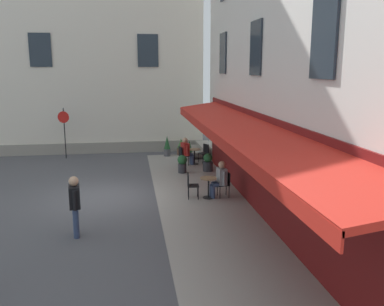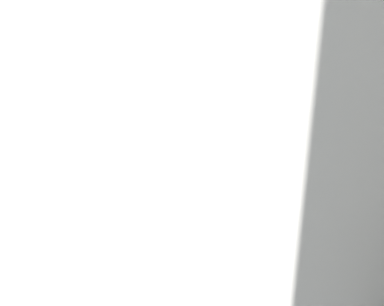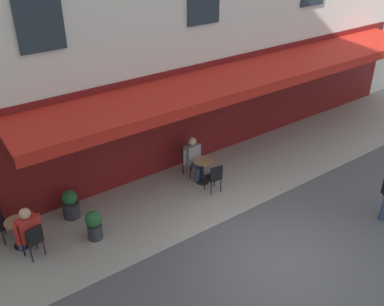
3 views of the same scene
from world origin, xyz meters
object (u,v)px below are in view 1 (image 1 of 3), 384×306
object	(u,v)px
cafe_chair_black_under_awning	(225,182)
walking_pedestrian_in_black	(75,202)
potted_plant_entrance_left	(182,163)
potted_plant_entrance_right	(208,163)
seated_companion_in_red	(187,150)
potted_plant_by_steps	(181,147)
cafe_chair_black_corner_right	(205,152)
potted_plant_mid_terrace	(167,146)
cafe_chair_black_by_window	(191,184)
no_parking_sign	(64,124)
cafe_chair_black_facing_street	(182,154)
seated_patron_in_grey	(220,178)
cafe_table_near_entrance	(194,154)
cafe_table_mid_terrace	(209,185)
potted_plant_under_sign	(189,150)

from	to	relation	value
cafe_chair_black_under_awning	walking_pedestrian_in_black	distance (m)	5.70
potted_plant_entrance_left	potted_plant_entrance_right	bearing A→B (deg)	-84.01
seated_companion_in_red	potted_plant_by_steps	xyz separation A→B (m)	(2.44, -0.04, -0.29)
potted_plant_entrance_left	cafe_chair_black_corner_right	bearing A→B (deg)	-35.52
potted_plant_mid_terrace	cafe_chair_black_by_window	bearing A→B (deg)	-178.58
no_parking_sign	potted_plant_mid_terrace	world-z (taller)	no_parking_sign
cafe_chair_black_under_awning	potted_plant_mid_terrace	xyz separation A→B (m)	(7.36, 1.44, -0.02)
cafe_chair_black_facing_street	cafe_chair_black_corner_right	size ratio (longest dim) A/B	1.00
cafe_chair_black_facing_street	seated_patron_in_grey	size ratio (longest dim) A/B	0.68
cafe_chair_black_facing_street	potted_plant_entrance_left	size ratio (longest dim) A/B	1.13
cafe_chair_black_under_awning	seated_companion_in_red	xyz separation A→B (m)	(5.18, 0.70, 0.17)
potted_plant_mid_terrace	potted_plant_entrance_left	size ratio (longest dim) A/B	1.35
cafe_chair_black_by_window	potted_plant_entrance_right	size ratio (longest dim) A/B	1.11
cafe_table_near_entrance	potted_plant_entrance_left	bearing A→B (deg)	153.24
cafe_table_mid_terrace	cafe_chair_black_under_awning	distance (m)	0.63
cafe_chair_black_corner_right	potted_plant_entrance_left	xyz separation A→B (m)	(-1.89, 1.35, -0.12)
cafe_table_mid_terrace	seated_companion_in_red	xyz separation A→B (m)	(5.23, 0.07, 0.22)
cafe_table_near_entrance	potted_plant_under_sign	world-z (taller)	potted_plant_under_sign
potted_plant_entrance_left	potted_plant_by_steps	bearing A→B (deg)	-6.36
cafe_chair_black_under_awning	potted_plant_entrance_right	world-z (taller)	cafe_chair_black_under_awning
potted_plant_under_sign	potted_plant_entrance_left	size ratio (longest dim) A/B	1.18
cafe_chair_black_corner_right	cafe_chair_black_under_awning	world-z (taller)	same
cafe_table_mid_terrace	no_parking_sign	xyz separation A→B (m)	(7.60, 6.05, 1.30)
cafe_chair_black_by_window	seated_patron_in_grey	distance (m)	1.06
cafe_table_near_entrance	cafe_chair_black_by_window	bearing A→B (deg)	169.71
seated_companion_in_red	walking_pedestrian_in_black	size ratio (longest dim) A/B	0.78
cafe_chair_black_facing_street	potted_plant_under_sign	xyz separation A→B (m)	(1.48, -0.56, -0.08)
potted_plant_entrance_left	cafe_table_mid_terrace	bearing A→B (deg)	-172.84
potted_plant_entrance_left	cafe_table_near_entrance	bearing A→B (deg)	-26.76
seated_companion_in_red	seated_patron_in_grey	bearing A→B (deg)	-174.62
seated_companion_in_red	potted_plant_entrance_right	distance (m)	1.60
cafe_chair_black_by_window	walking_pedestrian_in_black	world-z (taller)	walking_pedestrian_in_black
cafe_chair_black_corner_right	cafe_chair_black_by_window	world-z (taller)	same
cafe_chair_black_by_window	walking_pedestrian_in_black	distance (m)	4.67
potted_plant_by_steps	seated_companion_in_red	bearing A→B (deg)	179.04
cafe_table_mid_terrace	potted_plant_by_steps	xyz separation A→B (m)	(7.66, 0.03, -0.07)
cafe_table_near_entrance	seated_companion_in_red	world-z (taller)	seated_companion_in_red
cafe_chair_black_under_awning	seated_patron_in_grey	world-z (taller)	seated_patron_in_grey
cafe_chair_black_corner_right	potted_plant_under_sign	size ratio (longest dim) A/B	0.96
potted_plant_by_steps	cafe_chair_black_under_awning	bearing A→B (deg)	-175.01
seated_companion_in_red	potted_plant_by_steps	bearing A→B (deg)	-0.96
potted_plant_by_steps	potted_plant_under_sign	world-z (taller)	potted_plant_under_sign
cafe_table_near_entrance	potted_plant_entrance_right	bearing A→B (deg)	-165.13
potted_plant_entrance_right	seated_companion_in_red	bearing A→B (deg)	30.21
cafe_chair_black_facing_street	cafe_chair_black_corner_right	world-z (taller)	same
seated_patron_in_grey	potted_plant_by_steps	size ratio (longest dim) A/B	1.52
walking_pedestrian_in_black	cafe_chair_black_under_awning	bearing A→B (deg)	-59.33
seated_companion_in_red	potted_plant_entrance_left	xyz separation A→B (m)	(-1.48, 0.40, -0.28)
potted_plant_mid_terrace	walking_pedestrian_in_black	bearing A→B (deg)	161.43
cafe_table_near_entrance	seated_companion_in_red	size ratio (longest dim) A/B	0.56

